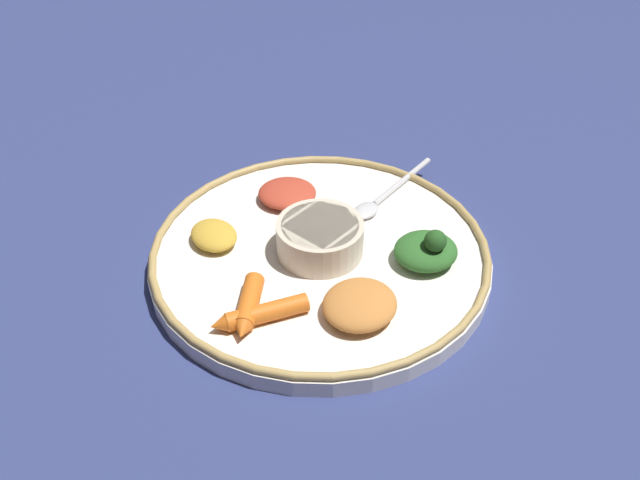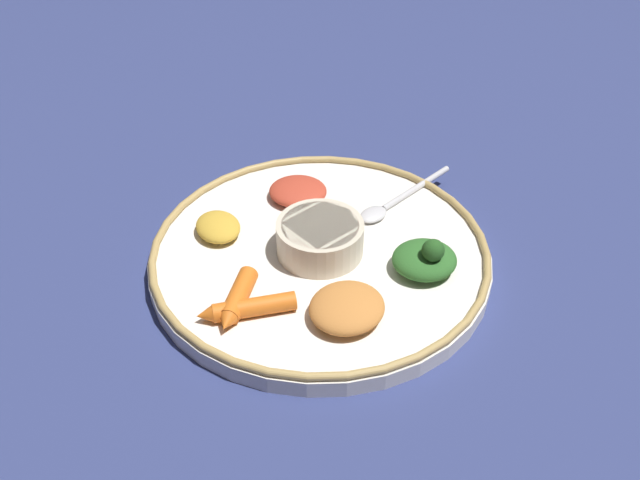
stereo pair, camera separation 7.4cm
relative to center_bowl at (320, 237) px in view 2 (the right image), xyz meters
name	(u,v)px [view 2 (the right image)]	position (x,y,z in m)	size (l,w,h in m)	color
ground_plane	(320,265)	(0.00, 0.00, -0.04)	(2.40, 2.40, 0.00)	navy
platter	(320,258)	(0.00, 0.00, -0.03)	(0.35, 0.35, 0.02)	white
platter_rim	(320,249)	(0.00, 0.00, -0.02)	(0.35, 0.35, 0.01)	tan
center_bowl	(320,237)	(0.00, 0.00, 0.00)	(0.09, 0.09, 0.04)	beige
spoon	(392,203)	(-0.05, 0.10, -0.02)	(0.08, 0.14, 0.01)	silver
greens_pile	(426,258)	(0.06, 0.09, 0.00)	(0.07, 0.07, 0.04)	#2D6628
carrot_near_spoon	(237,299)	(0.05, -0.10, -0.01)	(0.07, 0.06, 0.02)	orange
carrot_outer	(248,308)	(0.07, -0.09, -0.01)	(0.03, 0.09, 0.02)	orange
mound_berbere_red	(298,191)	(-0.10, 0.01, -0.01)	(0.06, 0.06, 0.02)	#B73D28
mound_squash	(347,308)	(0.10, -0.01, -0.01)	(0.07, 0.07, 0.02)	#C67A38
mound_lentil_yellow	(218,227)	(-0.06, -0.09, -0.01)	(0.06, 0.05, 0.02)	gold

